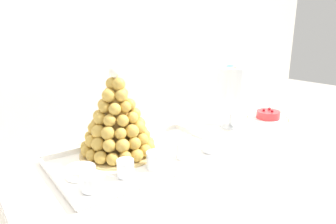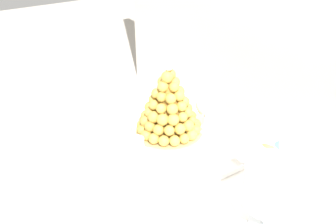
% 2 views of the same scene
% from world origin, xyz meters
% --- Properties ---
extents(backdrop_wall, '(4.80, 0.10, 2.50)m').
position_xyz_m(backdrop_wall, '(0.00, 1.07, 1.25)').
color(backdrop_wall, silver).
rests_on(backdrop_wall, ground_plane).
extents(buffet_table, '(1.34, 0.78, 0.79)m').
position_xyz_m(buffet_table, '(0.00, 0.00, 0.67)').
color(buffet_table, brown).
rests_on(buffet_table, ground_plane).
extents(serving_tray, '(0.59, 0.35, 0.02)m').
position_xyz_m(serving_tray, '(-0.23, -0.03, 0.79)').
color(serving_tray, white).
rests_on(serving_tray, buffet_table).
extents(croquembouche, '(0.27, 0.27, 0.31)m').
position_xyz_m(croquembouche, '(-0.28, 0.04, 0.92)').
color(croquembouche, tan).
rests_on(croquembouche, serving_tray).
extents(dessert_cup_left, '(0.06, 0.06, 0.05)m').
position_xyz_m(dessert_cup_left, '(-0.46, -0.14, 0.82)').
color(dessert_cup_left, silver).
rests_on(dessert_cup_left, serving_tray).
extents(dessert_cup_mid_left, '(0.05, 0.05, 0.05)m').
position_xyz_m(dessert_cup_mid_left, '(-0.34, -0.12, 0.82)').
color(dessert_cup_mid_left, silver).
rests_on(dessert_cup_mid_left, serving_tray).
extents(dessert_cup_centre, '(0.06, 0.06, 0.05)m').
position_xyz_m(dessert_cup_centre, '(-0.24, -0.13, 0.82)').
color(dessert_cup_centre, silver).
rests_on(dessert_cup_centre, serving_tray).
extents(dessert_cup_mid_right, '(0.05, 0.05, 0.05)m').
position_xyz_m(dessert_cup_mid_right, '(-0.12, -0.13, 0.82)').
color(dessert_cup_mid_right, silver).
rests_on(dessert_cup_mid_right, serving_tray).
extents(dessert_cup_right, '(0.06, 0.06, 0.06)m').
position_xyz_m(dessert_cup_right, '(-0.01, -0.14, 0.82)').
color(dessert_cup_right, silver).
rests_on(dessert_cup_right, serving_tray).
extents(creme_brulee_ramekin, '(0.09, 0.09, 0.03)m').
position_xyz_m(creme_brulee_ramekin, '(-0.45, -0.04, 0.81)').
color(creme_brulee_ramekin, white).
rests_on(creme_brulee_ramekin, serving_tray).
extents(macaron_goblet, '(0.15, 0.15, 0.29)m').
position_xyz_m(macaron_goblet, '(0.28, 0.01, 0.96)').
color(macaron_goblet, white).
rests_on(macaron_goblet, buffet_table).
extents(fruit_tart_plate, '(0.21, 0.21, 0.06)m').
position_xyz_m(fruit_tart_plate, '(0.52, -0.02, 0.80)').
color(fruit_tart_plate, white).
rests_on(fruit_tart_plate, buffet_table).
extents(wine_glass, '(0.08, 0.08, 0.18)m').
position_xyz_m(wine_glass, '(-0.20, 0.16, 0.92)').
color(wine_glass, silver).
rests_on(wine_glass, buffet_table).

